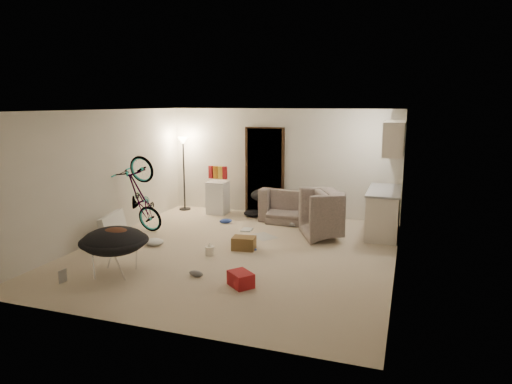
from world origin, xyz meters
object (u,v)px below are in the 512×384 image
(bicycle, at_px, (141,212))
(mini_fridge, at_px, (218,198))
(drink_case_b, at_px, (241,279))
(armchair, at_px, (338,220))
(sofa, at_px, (303,210))
(floor_lamp, at_px, (183,158))
(saucer_chair, at_px, (115,247))
(kitchen_counter, at_px, (383,213))
(drink_case_a, at_px, (244,243))
(juicer, at_px, (210,250))
(tv_box, at_px, (114,229))

(bicycle, xyz_separation_m, mini_fridge, (0.85, 1.99, -0.04))
(mini_fridge, distance_m, drink_case_b, 4.54)
(bicycle, bearing_deg, armchair, -70.45)
(armchair, height_order, mini_fridge, mini_fridge)
(armchair, xyz_separation_m, bicycle, (-3.88, -0.98, 0.08))
(sofa, relative_size, drink_case_b, 5.13)
(floor_lamp, bearing_deg, saucer_chair, -76.40)
(saucer_chair, bearing_deg, floor_lamp, 103.60)
(kitchen_counter, xyz_separation_m, saucer_chair, (-3.79, -3.65, 0.00))
(kitchen_counter, distance_m, mini_fridge, 3.92)
(sofa, relative_size, mini_fridge, 2.43)
(bicycle, distance_m, drink_case_b, 3.59)
(kitchen_counter, xyz_separation_m, armchair, (-0.85, -0.46, -0.10))
(drink_case_b, bearing_deg, kitchen_counter, 102.38)
(drink_case_a, bearing_deg, drink_case_b, -78.07)
(floor_lamp, height_order, saucer_chair, floor_lamp)
(kitchen_counter, bearing_deg, bicycle, -163.03)
(floor_lamp, bearing_deg, drink_case_a, -44.98)
(juicer, bearing_deg, drink_case_a, 47.78)
(mini_fridge, bearing_deg, juicer, -69.82)
(kitchen_counter, relative_size, armchair, 1.42)
(kitchen_counter, xyz_separation_m, juicer, (-2.78, -2.35, -0.35))
(kitchen_counter, distance_m, armchair, 0.97)
(armchair, relative_size, tv_box, 1.17)
(bicycle, distance_m, saucer_chair, 2.39)
(bicycle, relative_size, mini_fridge, 2.09)
(tv_box, bearing_deg, armchair, 13.92)
(bicycle, height_order, drink_case_a, bicycle)
(saucer_chair, height_order, juicer, saucer_chair)
(floor_lamp, height_order, bicycle, floor_lamp)
(saucer_chair, relative_size, drink_case_b, 2.85)
(floor_lamp, height_order, sofa, floor_lamp)
(bicycle, distance_m, juicer, 2.18)
(drink_case_a, bearing_deg, sofa, 69.30)
(floor_lamp, relative_size, drink_case_a, 4.40)
(bicycle, bearing_deg, sofa, -52.16)
(floor_lamp, xyz_separation_m, saucer_chair, (1.04, -4.30, -0.87))
(saucer_chair, bearing_deg, drink_case_a, 50.81)
(armchair, distance_m, juicer, 2.72)
(bicycle, xyz_separation_m, drink_case_a, (2.40, -0.41, -0.31))
(kitchen_counter, height_order, tv_box, kitchen_counter)
(floor_lamp, xyz_separation_m, bicycle, (0.10, -2.09, -0.88))
(kitchen_counter, relative_size, drink_case_b, 4.07)
(sofa, bearing_deg, tv_box, 43.68)
(bicycle, distance_m, drink_case_a, 2.46)
(mini_fridge, xyz_separation_m, saucer_chair, (0.09, -4.20, 0.05))
(mini_fridge, height_order, drink_case_b, mini_fridge)
(floor_lamp, distance_m, juicer, 3.83)
(bicycle, height_order, saucer_chair, bicycle)
(drink_case_b, relative_size, juicer, 1.59)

